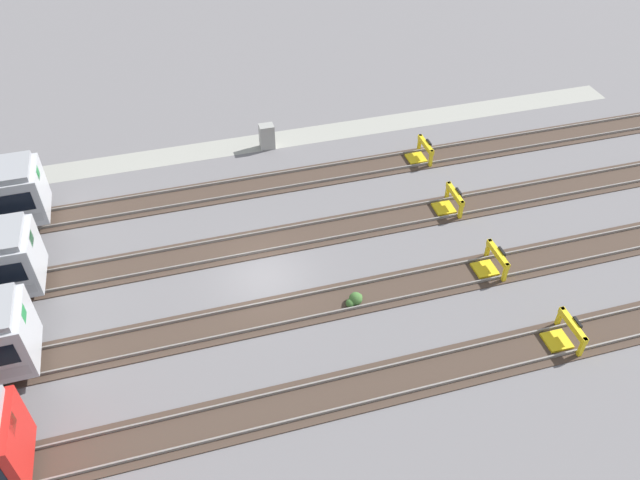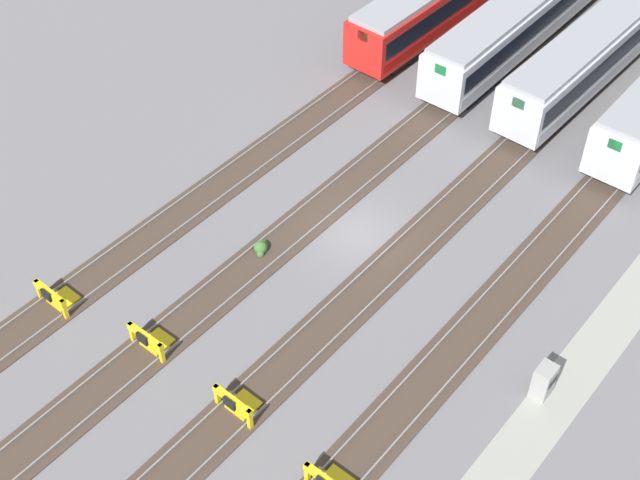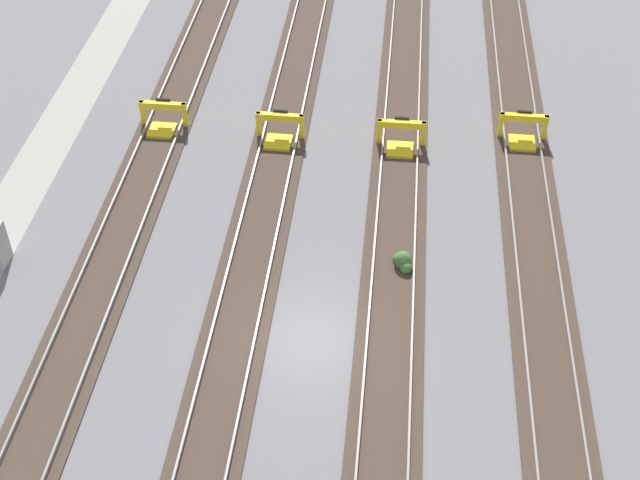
{
  "view_description": "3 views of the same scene",
  "coord_description": "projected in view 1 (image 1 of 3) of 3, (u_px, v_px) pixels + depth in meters",
  "views": [
    {
      "loc": [
        3.24,
        21.71,
        21.87
      ],
      "look_at": [
        -2.84,
        0.0,
        1.8
      ],
      "focal_mm": 35.0,
      "sensor_mm": 36.0,
      "label": 1
    },
    {
      "loc": [
        -24.76,
        -18.01,
        29.8
      ],
      "look_at": [
        -2.84,
        0.0,
        1.8
      ],
      "focal_mm": 50.0,
      "sensor_mm": 36.0,
      "label": 2
    },
    {
      "loc": [
        19.38,
        2.22,
        21.26
      ],
      "look_at": [
        -2.84,
        0.0,
        1.8
      ],
      "focal_mm": 50.0,
      "sensor_mm": 36.0,
      "label": 3
    }
  ],
  "objects": [
    {
      "name": "electrical_cabinet",
      "position": [
        267.0,
        136.0,
        38.97
      ],
      "size": [
        0.9,
        0.73,
        1.6
      ],
      "color": "#9E9E99",
      "rests_on": "ground"
    },
    {
      "name": "service_walkway",
      "position": [
        226.0,
        148.0,
        39.46
      ],
      "size": [
        54.0,
        2.0,
        0.01
      ],
      "primitive_type": "cube",
      "color": "#9E9E93",
      "rests_on": "ground"
    },
    {
      "name": "bumper_stop_near_inner_track",
      "position": [
        450.0,
        202.0,
        34.49
      ],
      "size": [
        1.36,
        2.0,
        1.22
      ],
      "color": "yellow",
      "rests_on": "ground"
    },
    {
      "name": "rail_track_middle",
      "position": [
        276.0,
        314.0,
        28.97
      ],
      "size": [
        90.0,
        2.24,
        0.21
      ],
      "color": "#47382D",
      "rests_on": "ground"
    },
    {
      "name": "weed_clump",
      "position": [
        355.0,
        299.0,
        29.37
      ],
      "size": [
        0.92,
        0.7,
        0.64
      ],
      "color": "#427033",
      "rests_on": "ground"
    },
    {
      "name": "ground_plane",
      "position": [
        265.0,
        277.0,
        30.8
      ],
      "size": [
        400.0,
        400.0,
        0.0
      ],
      "primitive_type": "plane",
      "color": "slate"
    },
    {
      "name": "bumper_stop_nearest_track",
      "position": [
        421.0,
        152.0,
        38.17
      ],
      "size": [
        1.34,
        2.0,
        1.22
      ],
      "color": "yellow",
      "rests_on": "ground"
    },
    {
      "name": "bumper_stop_middle_track",
      "position": [
        492.0,
        262.0,
        30.87
      ],
      "size": [
        1.34,
        2.0,
        1.22
      ],
      "color": "yellow",
      "rests_on": "ground"
    },
    {
      "name": "rail_track_far_inner",
      "position": [
        303.0,
        403.0,
        25.36
      ],
      "size": [
        90.0,
        2.24,
        0.21
      ],
      "color": "#47382D",
      "rests_on": "ground"
    },
    {
      "name": "rail_track_nearest",
      "position": [
        238.0,
        189.0,
        36.18
      ],
      "size": [
        90.0,
        2.24,
        0.21
      ],
      "color": "#47382D",
      "rests_on": "ground"
    },
    {
      "name": "rail_track_near_inner",
      "position": [
        255.0,
        244.0,
        32.58
      ],
      "size": [
        90.0,
        2.24,
        0.21
      ],
      "color": "#47382D",
      "rests_on": "ground"
    },
    {
      "name": "bumper_stop_far_inner_track",
      "position": [
        565.0,
        334.0,
        27.47
      ],
      "size": [
        1.35,
        2.0,
        1.22
      ],
      "color": "yellow",
      "rests_on": "ground"
    }
  ]
}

